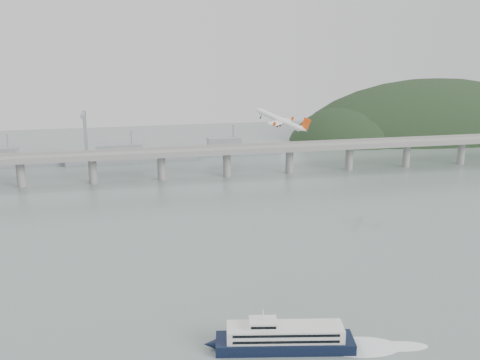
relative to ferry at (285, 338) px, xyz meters
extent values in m
plane|color=slate|center=(4.20, 42.45, -4.11)|extent=(900.00, 900.00, 0.00)
cube|color=gray|center=(4.20, 242.45, 15.89)|extent=(800.00, 22.00, 2.20)
cube|color=gray|center=(4.20, 231.95, 17.89)|extent=(800.00, 0.60, 1.80)
cube|color=gray|center=(4.20, 252.95, 17.89)|extent=(800.00, 0.60, 1.80)
cylinder|color=gray|center=(-125.80, 242.45, 5.39)|extent=(6.00, 6.00, 21.00)
cylinder|color=gray|center=(-75.80, 242.45, 5.39)|extent=(6.00, 6.00, 21.00)
cylinder|color=gray|center=(-25.80, 242.45, 5.39)|extent=(6.00, 6.00, 21.00)
cylinder|color=gray|center=(24.20, 242.45, 5.39)|extent=(6.00, 6.00, 21.00)
cylinder|color=gray|center=(74.20, 242.45, 5.39)|extent=(6.00, 6.00, 21.00)
cylinder|color=gray|center=(124.20, 242.45, 5.39)|extent=(6.00, 6.00, 21.00)
cylinder|color=gray|center=(174.20, 242.45, 5.39)|extent=(6.00, 6.00, 21.00)
cylinder|color=gray|center=(224.20, 242.45, 5.39)|extent=(6.00, 6.00, 21.00)
ellipsoid|color=black|center=(274.20, 372.45, -22.11)|extent=(320.00, 150.00, 156.00)
ellipsoid|color=black|center=(179.20, 362.45, -16.11)|extent=(140.00, 110.00, 96.00)
cube|color=gray|center=(-145.80, 312.45, -0.11)|extent=(95.67, 20.15, 8.00)
cylinder|color=gray|center=(-145.80, 312.45, 15.89)|extent=(1.60, 1.60, 14.00)
cube|color=gray|center=(-45.80, 307.45, -0.11)|extent=(110.55, 21.43, 8.00)
cube|color=gray|center=(-56.80, 307.45, 7.89)|extent=(39.01, 16.73, 8.00)
cylinder|color=gray|center=(-45.80, 307.45, 15.89)|extent=(1.60, 1.60, 14.00)
cube|color=gray|center=(44.20, 317.45, -0.11)|extent=(85.00, 13.60, 8.00)
cube|color=gray|center=(35.70, 317.45, 7.89)|extent=(29.75, 11.90, 8.00)
cylinder|color=gray|center=(44.20, 317.45, 15.89)|extent=(1.60, 1.60, 14.00)
cube|color=gray|center=(-85.80, 342.45, 15.89)|extent=(3.00, 3.00, 40.00)
cube|color=gray|center=(-85.80, 332.45, 33.89)|extent=(3.00, 28.00, 3.00)
cube|color=black|center=(0.00, 0.00, -2.16)|extent=(50.06, 20.29, 3.90)
cone|color=black|center=(-25.89, 4.74, -2.16)|extent=(5.50, 4.71, 3.90)
cube|color=silver|center=(0.00, 0.00, 2.23)|extent=(42.04, 16.97, 4.87)
cube|color=black|center=(-0.89, -4.84, 3.49)|extent=(36.47, 6.83, 0.97)
cube|color=black|center=(-0.89, -4.84, 1.15)|extent=(36.47, 6.83, 0.97)
cube|color=black|center=(0.89, 4.84, 3.49)|extent=(36.47, 6.83, 0.97)
cube|color=black|center=(0.89, 4.84, 1.15)|extent=(36.47, 6.83, 0.97)
cube|color=silver|center=(-7.67, 1.41, 5.93)|extent=(10.82, 8.47, 2.53)
cube|color=black|center=(-8.29, -2.00, 5.93)|extent=(8.65, 1.70, 0.97)
cylinder|color=silver|center=(-7.67, 1.41, 9.05)|extent=(0.57, 0.57, 3.90)
ellipsoid|color=white|center=(26.85, -4.92, -4.06)|extent=(30.15, 18.87, 0.19)
ellipsoid|color=white|center=(40.28, -7.38, -4.06)|extent=(21.98, 10.70, 0.19)
cylinder|color=white|center=(37.51, 144.11, 54.37)|extent=(22.45, 19.20, 12.17)
cone|color=white|center=(25.95, 152.55, 59.45)|extent=(5.84, 5.60, 4.55)
cone|color=white|center=(49.57, 135.33, 49.57)|extent=(6.55, 5.96, 4.87)
cube|color=white|center=(37.94, 143.73, 53.15)|extent=(22.26, 29.05, 3.49)
cube|color=white|center=(49.04, 135.75, 50.51)|extent=(8.93, 11.03, 1.80)
cube|color=#E6460F|center=(50.71, 134.74, 53.14)|extent=(5.30, 3.60, 7.25)
cylinder|color=#E6460F|center=(39.46, 148.99, 52.12)|extent=(4.87, 4.51, 3.43)
cylinder|color=black|center=(37.94, 150.10, 52.79)|extent=(2.14, 2.27, 2.17)
cube|color=white|center=(39.75, 148.84, 53.02)|extent=(2.29, 1.69, 1.88)
cylinder|color=#E6460F|center=(33.46, 140.46, 52.64)|extent=(4.87, 4.51, 3.43)
cylinder|color=black|center=(31.94, 141.57, 53.31)|extent=(2.14, 2.27, 2.17)
cube|color=white|center=(33.74, 140.31, 53.53)|extent=(2.29, 1.69, 1.88)
cylinder|color=black|center=(38.85, 146.01, 51.43)|extent=(1.14, 0.82, 2.27)
cylinder|color=black|center=(38.53, 146.17, 50.44)|extent=(1.33, 1.05, 1.35)
cylinder|color=black|center=(36.01, 141.97, 51.67)|extent=(1.14, 0.82, 2.27)
cylinder|color=black|center=(35.70, 142.14, 50.69)|extent=(1.33, 1.05, 1.35)
cylinder|color=black|center=(28.04, 150.85, 55.68)|extent=(1.14, 0.82, 2.27)
cylinder|color=black|center=(27.72, 151.01, 54.70)|extent=(1.33, 1.05, 1.35)
cube|color=#E6460F|center=(49.00, 155.68, 52.79)|extent=(1.95, 1.35, 2.66)
cube|color=#E6460F|center=(30.46, 129.31, 54.39)|extent=(1.95, 1.35, 2.66)
camera|label=1|loc=(-51.67, -169.73, 105.15)|focal=42.00mm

